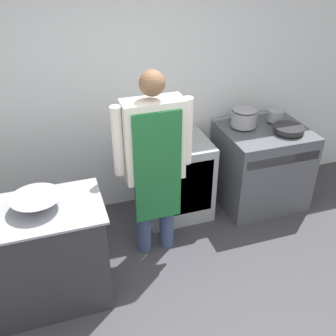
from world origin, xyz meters
TOP-DOWN VIEW (x-y plane):
  - wall_back at (0.00, 2.20)m, footprint 8.00×0.05m
  - prep_counter at (-1.15, 1.03)m, footprint 1.35×0.62m
  - stove at (1.38, 1.74)m, footprint 0.89×0.77m
  - fridge_unit at (0.41, 1.84)m, footprint 0.68×0.62m
  - person_cook at (0.03, 1.34)m, footprint 0.69×0.24m
  - mixing_bowl at (-0.95, 1.05)m, footprint 0.38×0.38m
  - stock_pot at (1.18, 1.88)m, footprint 0.27×0.27m
  - saute_pan at (1.55, 1.61)m, footprint 0.31×0.31m
  - sauce_pot at (1.55, 1.88)m, footprint 0.16×0.16m

SIDE VIEW (x-z plane):
  - fridge_unit at x=0.41m, z-range 0.00..0.85m
  - stove at x=1.38m, z-range -0.01..0.90m
  - prep_counter at x=-1.15m, z-range 0.00..0.91m
  - saute_pan at x=1.55m, z-range 0.91..0.96m
  - mixing_bowl at x=-0.95m, z-range 0.91..1.02m
  - sauce_pot at x=1.55m, z-range 0.91..1.03m
  - stock_pot at x=1.18m, z-range 0.91..1.11m
  - person_cook at x=0.03m, z-range 0.13..1.91m
  - wall_back at x=0.00m, z-range 0.00..2.70m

